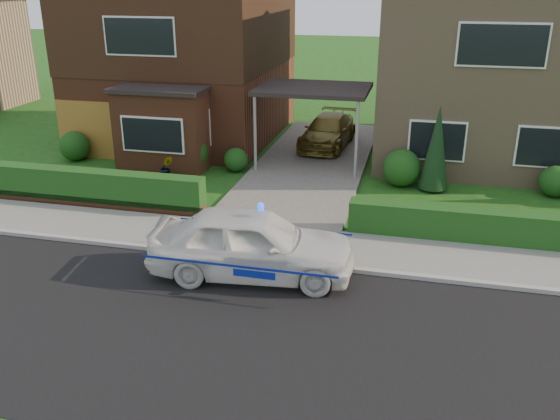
% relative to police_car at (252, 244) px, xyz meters
% --- Properties ---
extents(ground, '(120.00, 120.00, 0.00)m').
position_rel_police_car_xyz_m(ground, '(-0.25, -2.40, -0.78)').
color(ground, '#184D14').
rests_on(ground, ground).
extents(road, '(60.00, 6.00, 0.02)m').
position_rel_police_car_xyz_m(road, '(-0.25, -2.40, -0.78)').
color(road, black).
rests_on(road, ground).
extents(kerb, '(60.00, 0.16, 0.12)m').
position_rel_police_car_xyz_m(kerb, '(-0.25, 0.65, -0.72)').
color(kerb, '#9E9993').
rests_on(kerb, ground).
extents(sidewalk, '(60.00, 2.00, 0.10)m').
position_rel_police_car_xyz_m(sidewalk, '(-0.25, 1.70, -0.73)').
color(sidewalk, slate).
rests_on(sidewalk, ground).
extents(driveway, '(3.80, 12.00, 0.12)m').
position_rel_police_car_xyz_m(driveway, '(-0.25, 8.60, -0.72)').
color(driveway, '#666059').
rests_on(driveway, ground).
extents(house_left, '(7.50, 9.53, 7.25)m').
position_rel_police_car_xyz_m(house_left, '(-6.03, 11.50, 3.03)').
color(house_left, brown).
rests_on(house_left, ground).
extents(house_right, '(7.50, 8.06, 7.25)m').
position_rel_police_car_xyz_m(house_right, '(5.55, 11.59, 2.89)').
color(house_right, tan).
rests_on(house_right, ground).
extents(carport_link, '(3.80, 3.00, 2.77)m').
position_rel_police_car_xyz_m(carport_link, '(-0.25, 8.55, 1.88)').
color(carport_link, black).
rests_on(carport_link, ground).
extents(garage_door, '(2.20, 0.10, 2.10)m').
position_rel_police_car_xyz_m(garage_door, '(-8.49, 7.56, 0.27)').
color(garage_door, brown).
rests_on(garage_door, ground).
extents(dwarf_wall, '(7.70, 0.25, 0.36)m').
position_rel_police_car_xyz_m(dwarf_wall, '(-6.05, 2.90, -0.60)').
color(dwarf_wall, brown).
rests_on(dwarf_wall, ground).
extents(hedge_left, '(7.50, 0.55, 0.90)m').
position_rel_police_car_xyz_m(hedge_left, '(-6.05, 3.05, -0.78)').
color(hedge_left, '#143A12').
rests_on(hedge_left, ground).
extents(hedge_right, '(7.50, 0.55, 0.80)m').
position_rel_police_car_xyz_m(hedge_right, '(5.55, 2.95, -0.78)').
color(hedge_right, '#143A12').
rests_on(hedge_right, ground).
extents(shrub_left_far, '(1.08, 1.08, 1.08)m').
position_rel_police_car_xyz_m(shrub_left_far, '(-8.75, 7.10, -0.24)').
color(shrub_left_far, '#143A12').
rests_on(shrub_left_far, ground).
extents(shrub_left_mid, '(1.32, 1.32, 1.32)m').
position_rel_police_car_xyz_m(shrub_left_mid, '(-4.25, 6.90, -0.12)').
color(shrub_left_mid, '#143A12').
rests_on(shrub_left_mid, ground).
extents(shrub_left_near, '(0.84, 0.84, 0.84)m').
position_rel_police_car_xyz_m(shrub_left_near, '(-2.65, 7.20, -0.36)').
color(shrub_left_near, '#143A12').
rests_on(shrub_left_near, ground).
extents(shrub_right_near, '(1.20, 1.20, 1.20)m').
position_rel_police_car_xyz_m(shrub_right_near, '(2.95, 7.00, -0.18)').
color(shrub_right_near, '#143A12').
rests_on(shrub_right_near, ground).
extents(shrub_right_mid, '(0.96, 0.96, 0.96)m').
position_rel_police_car_xyz_m(shrub_right_mid, '(7.55, 7.10, -0.30)').
color(shrub_right_mid, '#143A12').
rests_on(shrub_right_mid, ground).
extents(conifer_a, '(0.90, 0.90, 2.60)m').
position_rel_police_car_xyz_m(conifer_a, '(3.95, 6.80, 0.52)').
color(conifer_a, black).
rests_on(conifer_a, ground).
extents(police_car, '(4.19, 4.72, 1.72)m').
position_rel_police_car_xyz_m(police_car, '(0.00, 0.00, 0.00)').
color(police_car, silver).
rests_on(police_car, ground).
extents(driveway_car, '(1.95, 4.13, 1.17)m').
position_rel_police_car_xyz_m(driveway_car, '(-0.04, 10.78, -0.07)').
color(driveway_car, brown).
rests_on(driveway_car, driveway).
extents(potted_plant_a, '(0.46, 0.36, 0.77)m').
position_rel_police_car_xyz_m(potted_plant_a, '(-3.76, 3.60, -0.39)').
color(potted_plant_a, gray).
rests_on(potted_plant_a, ground).
extents(potted_plant_b, '(0.54, 0.49, 0.79)m').
position_rel_police_car_xyz_m(potted_plant_b, '(-4.62, 5.85, -0.38)').
color(potted_plant_b, gray).
rests_on(potted_plant_b, ground).
extents(potted_plant_c, '(0.58, 0.58, 0.86)m').
position_rel_police_car_xyz_m(potted_plant_c, '(-6.44, 3.60, -0.35)').
color(potted_plant_c, gray).
rests_on(potted_plant_c, ground).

